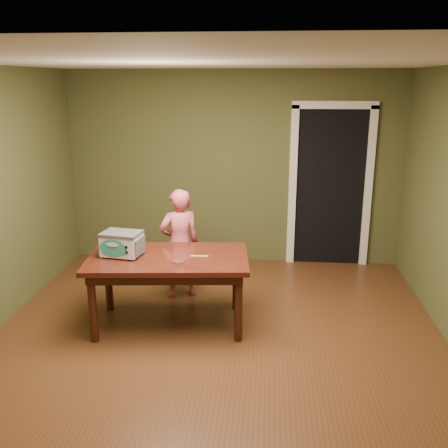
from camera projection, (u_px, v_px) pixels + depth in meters
name	position (u px, v px, depth m)	size (l,w,h in m)	color
floor	(214.00, 349.00, 4.72)	(5.00, 5.00, 0.00)	#523117
room_shell	(213.00, 171.00, 4.25)	(4.52, 5.02, 2.61)	#4C4F2A
doorway	(328.00, 184.00, 6.98)	(1.10, 0.66, 2.25)	black
dining_table	(168.00, 266.00, 5.04)	(1.68, 1.05, 0.75)	#34110B
toy_oven	(122.00, 243.00, 4.99)	(0.44, 0.32, 0.25)	#4C4F54
baking_pan	(178.00, 262.00, 4.82)	(0.10, 0.10, 0.02)	silver
spatula	(199.00, 256.00, 5.01)	(0.18, 0.03, 0.01)	#D5D25C
child	(180.00, 244.00, 5.72)	(0.47, 0.31, 1.29)	#CF5565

